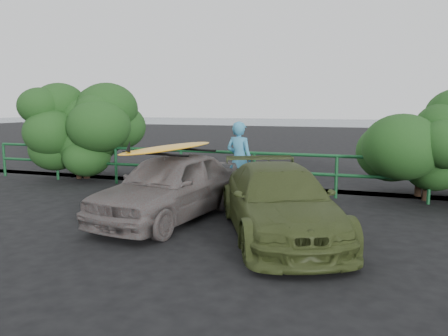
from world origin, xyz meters
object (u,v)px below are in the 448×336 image
(guardrail, at_px, (217,170))
(surfboard, at_px, (170,148))
(man, at_px, (239,160))
(sedan, at_px, (170,186))
(olive_vehicle, at_px, (279,201))

(guardrail, height_order, surfboard, surfboard)
(man, xyz_separation_m, surfboard, (-0.69, -2.27, 0.47))
(guardrail, bearing_deg, man, -40.97)
(man, bearing_deg, sedan, 87.37)
(man, bearing_deg, surfboard, 87.37)
(guardrail, height_order, man, man)
(man, bearing_deg, olive_vehicle, 133.77)
(man, bearing_deg, guardrail, -26.79)
(guardrail, bearing_deg, olive_vehicle, -55.33)
(olive_vehicle, bearing_deg, sedan, 145.31)
(sedan, relative_size, surfboard, 1.32)
(sedan, bearing_deg, surfboard, 8.57)
(surfboard, bearing_deg, sedan, -171.43)
(guardrail, xyz_separation_m, olive_vehicle, (2.34, -3.39, 0.07))
(guardrail, distance_m, sedan, 2.99)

